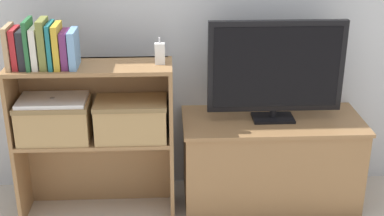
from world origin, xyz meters
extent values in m
cube|color=olive|center=(0.44, 0.21, 0.24)|extent=(0.96, 0.42, 0.48)
cube|color=olive|center=(0.44, 0.21, 0.49)|extent=(0.98, 0.44, 0.02)
cube|color=black|center=(0.44, 0.21, 0.50)|extent=(0.22, 0.14, 0.01)
cylinder|color=black|center=(0.44, 0.21, 0.53)|extent=(0.04, 0.04, 0.04)
cube|color=black|center=(0.44, 0.21, 0.80)|extent=(0.71, 0.04, 0.49)
cube|color=black|center=(0.44, 0.19, 0.80)|extent=(0.66, 0.00, 0.43)
cube|color=olive|center=(-0.91, 0.13, 0.23)|extent=(0.02, 0.26, 0.45)
cube|color=olive|center=(-0.11, 0.13, 0.23)|extent=(0.02, 0.26, 0.45)
cube|color=olive|center=(-0.51, 0.25, 0.23)|extent=(0.78, 0.02, 0.45)
cube|color=olive|center=(-0.51, 0.13, 0.44)|extent=(0.78, 0.26, 0.02)
cube|color=olive|center=(-0.91, 0.13, 0.65)|extent=(0.02, 0.26, 0.39)
cube|color=olive|center=(-0.11, 0.13, 0.65)|extent=(0.02, 0.26, 0.39)
cube|color=olive|center=(-0.51, 0.25, 0.65)|extent=(0.78, 0.02, 0.39)
cube|color=olive|center=(-0.51, 0.13, 0.83)|extent=(0.78, 0.26, 0.02)
cube|color=tan|center=(-0.88, 0.10, 0.95)|extent=(0.02, 0.16, 0.21)
cube|color=#B22328|center=(-0.85, 0.10, 0.94)|extent=(0.03, 0.13, 0.20)
cube|color=#232328|center=(-0.81, 0.10, 0.94)|extent=(0.03, 0.14, 0.19)
cube|color=#286638|center=(-0.78, 0.10, 0.96)|extent=(0.02, 0.16, 0.24)
cube|color=silver|center=(-0.75, 0.10, 0.95)|extent=(0.03, 0.15, 0.20)
cube|color=olive|center=(-0.71, 0.10, 0.96)|extent=(0.04, 0.14, 0.24)
cube|color=#1E7075|center=(-0.68, 0.10, 0.95)|extent=(0.02, 0.16, 0.22)
cube|color=gold|center=(-0.65, 0.10, 0.95)|extent=(0.03, 0.16, 0.21)
cube|color=#6B2D66|center=(-0.61, 0.10, 0.94)|extent=(0.03, 0.14, 0.18)
cube|color=#709ECC|center=(-0.57, 0.10, 0.94)|extent=(0.03, 0.16, 0.18)
cube|color=white|center=(-0.16, 0.13, 0.90)|extent=(0.05, 0.03, 0.11)
cylinder|color=silver|center=(-0.16, 0.13, 0.97)|extent=(0.01, 0.01, 0.03)
cube|color=tan|center=(-0.70, 0.12, 0.55)|extent=(0.36, 0.22, 0.21)
cube|color=olive|center=(-0.70, 0.12, 0.65)|extent=(0.37, 0.23, 0.02)
cube|color=tan|center=(-0.31, 0.12, 0.55)|extent=(0.36, 0.22, 0.21)
cube|color=olive|center=(-0.31, 0.12, 0.65)|extent=(0.37, 0.23, 0.02)
cube|color=white|center=(-0.70, 0.12, 0.67)|extent=(0.34, 0.21, 0.02)
cylinder|color=#99999E|center=(-0.70, 0.12, 0.68)|extent=(0.02, 0.02, 0.00)
camera|label=1|loc=(-0.12, -2.41, 1.66)|focal=50.00mm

